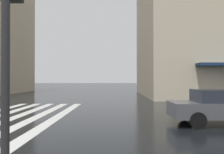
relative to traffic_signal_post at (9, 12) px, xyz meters
The scene contains 3 objects.
zebra_crossing 8.82m from the traffic_signal_post, 22.98° to the left, with size 13.00×4.50×0.01m.
traffic_signal_post is the anchor object (origin of this frame).
car_dark_grey 8.77m from the traffic_signal_post, 43.37° to the right, with size 1.85×4.10×1.41m.
Camera 1 is at (-7.17, -5.02, 1.82)m, focal length 38.43 mm.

